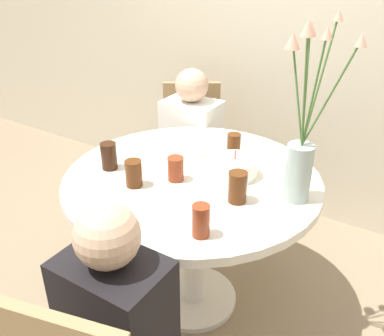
{
  "coord_description": "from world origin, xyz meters",
  "views": [
    {
      "loc": [
        0.92,
        -1.45,
        1.71
      ],
      "look_at": [
        0.0,
        0.0,
        0.8
      ],
      "focal_mm": 40.0,
      "sensor_mm": 36.0,
      "label": 1
    }
  ],
  "objects_px": {
    "side_plate": "(190,153)",
    "drink_glass_3": "(176,169)",
    "birthday_cake": "(235,167)",
    "drink_glass_1": "(238,187)",
    "chair_left_flank": "(192,144)",
    "drink_glass_0": "(201,221)",
    "flower_vase": "(301,147)",
    "drink_glass_4": "(234,144)",
    "drink_glass_5": "(109,156)",
    "drink_glass_2": "(134,173)",
    "person_woman": "(192,155)"
  },
  "relations": [
    {
      "from": "drink_glass_2",
      "to": "person_woman",
      "type": "xyz_separation_m",
      "value": [
        -0.24,
        0.85,
        -0.33
      ]
    },
    {
      "from": "birthday_cake",
      "to": "drink_glass_4",
      "type": "bearing_deg",
      "value": 118.55
    },
    {
      "from": "flower_vase",
      "to": "drink_glass_3",
      "type": "bearing_deg",
      "value": -164.99
    },
    {
      "from": "flower_vase",
      "to": "drink_glass_3",
      "type": "xyz_separation_m",
      "value": [
        -0.51,
        -0.14,
        -0.18
      ]
    },
    {
      "from": "side_plate",
      "to": "drink_glass_4",
      "type": "bearing_deg",
      "value": 31.22
    },
    {
      "from": "drink_glass_4",
      "to": "drink_glass_5",
      "type": "distance_m",
      "value": 0.62
    },
    {
      "from": "chair_left_flank",
      "to": "drink_glass_4",
      "type": "height_order",
      "value": "chair_left_flank"
    },
    {
      "from": "side_plate",
      "to": "drink_glass_1",
      "type": "relative_size",
      "value": 1.21
    },
    {
      "from": "drink_glass_0",
      "to": "person_woman",
      "type": "distance_m",
      "value": 1.25
    },
    {
      "from": "chair_left_flank",
      "to": "drink_glass_0",
      "type": "distance_m",
      "value": 1.41
    },
    {
      "from": "side_plate",
      "to": "drink_glass_2",
      "type": "bearing_deg",
      "value": -95.56
    },
    {
      "from": "flower_vase",
      "to": "person_woman",
      "type": "bearing_deg",
      "value": 146.74
    },
    {
      "from": "drink_glass_2",
      "to": "drink_glass_5",
      "type": "height_order",
      "value": "drink_glass_5"
    },
    {
      "from": "chair_left_flank",
      "to": "person_woman",
      "type": "height_order",
      "value": "person_woman"
    },
    {
      "from": "birthday_cake",
      "to": "drink_glass_1",
      "type": "xyz_separation_m",
      "value": [
        0.11,
        -0.19,
        0.03
      ]
    },
    {
      "from": "chair_left_flank",
      "to": "drink_glass_5",
      "type": "relative_size",
      "value": 7.01
    },
    {
      "from": "drink_glass_4",
      "to": "drink_glass_5",
      "type": "height_order",
      "value": "drink_glass_5"
    },
    {
      "from": "drink_glass_1",
      "to": "drink_glass_4",
      "type": "bearing_deg",
      "value": 119.42
    },
    {
      "from": "flower_vase",
      "to": "drink_glass_3",
      "type": "relative_size",
      "value": 6.69
    },
    {
      "from": "drink_glass_1",
      "to": "chair_left_flank",
      "type": "bearing_deg",
      "value": 131.76
    },
    {
      "from": "drink_glass_1",
      "to": "drink_glass_5",
      "type": "bearing_deg",
      "value": -174.47
    },
    {
      "from": "drink_glass_4",
      "to": "drink_glass_5",
      "type": "xyz_separation_m",
      "value": [
        -0.43,
        -0.45,
        0.01
      ]
    },
    {
      "from": "birthday_cake",
      "to": "person_woman",
      "type": "height_order",
      "value": "person_woman"
    },
    {
      "from": "side_plate",
      "to": "drink_glass_3",
      "type": "distance_m",
      "value": 0.28
    },
    {
      "from": "flower_vase",
      "to": "drink_glass_4",
      "type": "xyz_separation_m",
      "value": [
        -0.41,
        0.23,
        -0.18
      ]
    },
    {
      "from": "chair_left_flank",
      "to": "side_plate",
      "type": "relative_size",
      "value": 5.56
    },
    {
      "from": "drink_glass_2",
      "to": "drink_glass_5",
      "type": "distance_m",
      "value": 0.21
    },
    {
      "from": "drink_glass_3",
      "to": "drink_glass_5",
      "type": "xyz_separation_m",
      "value": [
        -0.33,
        -0.08,
        0.01
      ]
    },
    {
      "from": "drink_glass_3",
      "to": "drink_glass_2",
      "type": "bearing_deg",
      "value": -131.54
    },
    {
      "from": "chair_left_flank",
      "to": "drink_glass_2",
      "type": "xyz_separation_m",
      "value": [
        0.33,
        -0.99,
        0.32
      ]
    },
    {
      "from": "side_plate",
      "to": "drink_glass_0",
      "type": "distance_m",
      "value": 0.68
    },
    {
      "from": "chair_left_flank",
      "to": "drink_glass_5",
      "type": "height_order",
      "value": "chair_left_flank"
    },
    {
      "from": "birthday_cake",
      "to": "side_plate",
      "type": "bearing_deg",
      "value": 165.13
    },
    {
      "from": "drink_glass_5",
      "to": "drink_glass_0",
      "type": "bearing_deg",
      "value": -18.89
    },
    {
      "from": "chair_left_flank",
      "to": "drink_glass_0",
      "type": "height_order",
      "value": "chair_left_flank"
    },
    {
      "from": "drink_glass_2",
      "to": "drink_glass_5",
      "type": "bearing_deg",
      "value": 162.22
    },
    {
      "from": "drink_glass_3",
      "to": "drink_glass_0",
      "type": "bearing_deg",
      "value": -43.41
    },
    {
      "from": "drink_glass_0",
      "to": "flower_vase",
      "type": "bearing_deg",
      "value": 65.28
    },
    {
      "from": "birthday_cake",
      "to": "drink_glass_2",
      "type": "relative_size",
      "value": 1.72
    },
    {
      "from": "side_plate",
      "to": "flower_vase",
      "type": "bearing_deg",
      "value": -11.45
    },
    {
      "from": "side_plate",
      "to": "drink_glass_5",
      "type": "distance_m",
      "value": 0.41
    },
    {
      "from": "drink_glass_5",
      "to": "side_plate",
      "type": "bearing_deg",
      "value": 54.22
    },
    {
      "from": "drink_glass_1",
      "to": "drink_glass_0",
      "type": "bearing_deg",
      "value": -90.97
    },
    {
      "from": "drink_glass_4",
      "to": "drink_glass_2",
      "type": "bearing_deg",
      "value": -113.71
    },
    {
      "from": "flower_vase",
      "to": "drink_glass_1",
      "type": "height_order",
      "value": "flower_vase"
    },
    {
      "from": "chair_left_flank",
      "to": "side_plate",
      "type": "xyz_separation_m",
      "value": [
        0.37,
        -0.59,
        0.26
      ]
    },
    {
      "from": "birthday_cake",
      "to": "flower_vase",
      "type": "xyz_separation_m",
      "value": [
        0.31,
        -0.04,
        0.2
      ]
    },
    {
      "from": "flower_vase",
      "to": "drink_glass_4",
      "type": "distance_m",
      "value": 0.5
    },
    {
      "from": "person_woman",
      "to": "side_plate",
      "type": "bearing_deg",
      "value": -58.31
    },
    {
      "from": "chair_left_flank",
      "to": "person_woman",
      "type": "distance_m",
      "value": 0.16
    }
  ]
}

